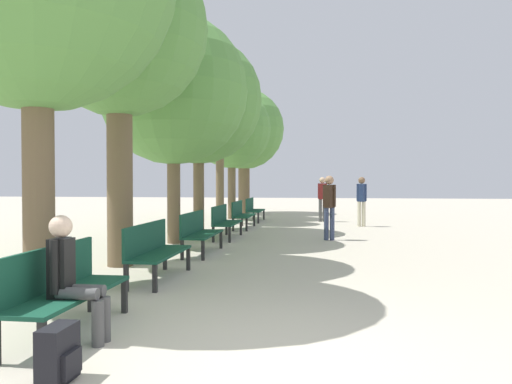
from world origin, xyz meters
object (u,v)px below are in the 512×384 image
Objects in this scene: tree_row_2 at (173,90)px; person_seated at (72,275)px; bench_row_1 at (154,248)px; tree_row_3 at (198,101)px; bench_row_2 at (198,230)px; pedestrian_mid at (362,198)px; tree_row_4 at (220,111)px; tree_row_5 at (232,129)px; pedestrian_near at (329,203)px; pedestrian_far at (322,196)px; bench_row_3 at (224,220)px; tree_row_6 at (244,130)px; bench_row_0 at (61,285)px; backpack at (59,355)px; tree_row_1 at (119,30)px; bench_row_5 at (253,208)px; bench_row_4 at (241,213)px.

person_seated is (1.28, -7.46, -3.12)m from tree_row_2.
bench_row_1 is 7.80m from tree_row_3.
bench_row_2 is 7.84m from pedestrian_mid.
tree_row_4 is at bearing 95.59° from person_seated.
tree_row_4 is at bearing 90.00° from tree_row_2.
pedestrian_near is (3.82, -6.79, -2.66)m from tree_row_5.
pedestrian_far is at bearing 125.57° from pedestrian_mid.
bench_row_3 is 0.35× the size of tree_row_4.
tree_row_6 is (-1.04, 12.74, 3.41)m from bench_row_2.
bench_row_0 is at bearing -100.37° from pedestrian_far.
tree_row_5 is 3.13× the size of pedestrian_near.
backpack is at bearing -78.89° from tree_row_2.
tree_row_5 is 4.61m from pedestrian_far.
tree_row_1 reaches higher than backpack.
backpack is (0.60, -6.72, -0.29)m from bench_row_2.
tree_row_4 is at bearing 96.72° from backpack.
pedestrian_far is (2.36, 14.43, 0.31)m from person_seated.
bench_row_2 is 8.39m from bench_row_5.
tree_row_3 is (-1.04, -4.24, 3.41)m from bench_row_5.
tree_row_3 reaches higher than pedestrian_near.
bench_row_3 is at bearing 93.63° from backpack.
pedestrian_far reaches higher than person_seated.
tree_row_4 is at bearing 90.00° from tree_row_3.
bench_row_1 is 12.79m from tree_row_5.
pedestrian_mid is at bearing 28.03° from tree_row_3.
bench_row_1 is at bearing 94.49° from person_seated.
tree_row_1 reaches higher than pedestrian_far.
tree_row_5 is at bearing 90.00° from tree_row_4.
tree_row_6 is 4.76× the size of person_seated.
tree_row_4 is 4.95m from pedestrian_far.
bench_row_5 is at bearing -48.72° from tree_row_5.
bench_row_0 and bench_row_4 have the same top height.
tree_row_6 reaches higher than tree_row_2.
tree_row_3 is at bearing -103.77° from bench_row_5.
tree_row_2 reaches higher than bench_row_2.
bench_row_0 is at bearing -90.00° from bench_row_1.
bench_row_4 is (0.00, 8.39, 0.00)m from bench_row_1.
pedestrian_far is at bearing 79.63° from bench_row_0.
bench_row_0 is 5.59m from bench_row_2.
tree_row_5 is (-1.04, 15.16, 3.12)m from bench_row_0.
tree_row_1 reaches higher than bench_row_0.
bench_row_2 is 3.96m from pedestrian_near.
bench_row_4 is at bearing -163.06° from pedestrian_mid.
tree_row_3 is at bearing -125.75° from bench_row_4.
tree_row_2 is 7.67m from pedestrian_mid.
tree_row_6 is 8.29m from pedestrian_mid.
bench_row_1 is 1.49× the size of person_seated.
tree_row_5 reaches higher than pedestrian_mid.
bench_row_1 is 0.31× the size of tree_row_6.
tree_row_1 reaches higher than tree_row_4.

